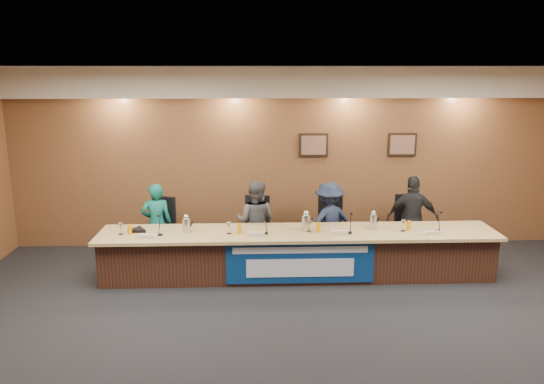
{
  "coord_description": "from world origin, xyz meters",
  "views": [
    {
      "loc": [
        -0.7,
        -5.4,
        3.2
      ],
      "look_at": [
        -0.39,
        2.63,
        1.31
      ],
      "focal_mm": 35.0,
      "sensor_mm": 36.0,
      "label": 1
    }
  ],
  "objects_px": {
    "panelist_d": "(412,218)",
    "speakerphone": "(138,230)",
    "panelist_a": "(157,224)",
    "carafe_right": "(373,222)",
    "banner": "(300,263)",
    "office_chair_a": "(158,234)",
    "panelist_b": "(256,222)",
    "office_chair_d": "(410,231)",
    "carafe_left": "(186,226)",
    "dais_body": "(298,255)",
    "carafe_mid": "(306,223)",
    "office_chair_b": "(256,233)",
    "panelist_c": "(329,222)",
    "office_chair_c": "(328,232)"
  },
  "relations": [
    {
      "from": "panelist_d",
      "to": "speakerphone",
      "type": "bearing_deg",
      "value": 15.07
    },
    {
      "from": "panelist_a",
      "to": "carafe_right",
      "type": "height_order",
      "value": "panelist_a"
    },
    {
      "from": "banner",
      "to": "office_chair_a",
      "type": "distance_m",
      "value": 2.57
    },
    {
      "from": "panelist_b",
      "to": "carafe_right",
      "type": "bearing_deg",
      "value": 176.7
    },
    {
      "from": "panelist_a",
      "to": "office_chair_d",
      "type": "xyz_separation_m",
      "value": [
        4.27,
        0.1,
        -0.2
      ]
    },
    {
      "from": "panelist_b",
      "to": "carafe_left",
      "type": "relative_size",
      "value": 6.26
    },
    {
      "from": "panelist_b",
      "to": "carafe_right",
      "type": "xyz_separation_m",
      "value": [
        1.82,
        -0.65,
        0.17
      ]
    },
    {
      "from": "panelist_d",
      "to": "office_chair_a",
      "type": "bearing_deg",
      "value": 5.64
    },
    {
      "from": "dais_body",
      "to": "carafe_mid",
      "type": "height_order",
      "value": "carafe_mid"
    },
    {
      "from": "panelist_b",
      "to": "office_chair_a",
      "type": "distance_m",
      "value": 1.65
    },
    {
      "from": "panelist_a",
      "to": "carafe_left",
      "type": "height_order",
      "value": "panelist_a"
    },
    {
      "from": "dais_body",
      "to": "panelist_b",
      "type": "distance_m",
      "value": 0.99
    },
    {
      "from": "office_chair_b",
      "to": "speakerphone",
      "type": "height_order",
      "value": "speakerphone"
    },
    {
      "from": "carafe_left",
      "to": "carafe_right",
      "type": "distance_m",
      "value": 2.87
    },
    {
      "from": "panelist_b",
      "to": "office_chair_b",
      "type": "height_order",
      "value": "panelist_b"
    },
    {
      "from": "panelist_b",
      "to": "panelist_c",
      "type": "bearing_deg",
      "value": -163.49
    },
    {
      "from": "office_chair_b",
      "to": "office_chair_d",
      "type": "height_order",
      "value": "same"
    },
    {
      "from": "office_chair_d",
      "to": "carafe_right",
      "type": "height_order",
      "value": "carafe_right"
    },
    {
      "from": "panelist_a",
      "to": "panelist_c",
      "type": "xyz_separation_m",
      "value": [
        2.86,
        0.0,
        -0.0
      ]
    },
    {
      "from": "panelist_d",
      "to": "carafe_left",
      "type": "bearing_deg",
      "value": 17.94
    },
    {
      "from": "panelist_c",
      "to": "carafe_right",
      "type": "relative_size",
      "value": 5.51
    },
    {
      "from": "office_chair_b",
      "to": "office_chair_c",
      "type": "bearing_deg",
      "value": 9.27
    },
    {
      "from": "panelist_b",
      "to": "office_chair_d",
      "type": "height_order",
      "value": "panelist_b"
    },
    {
      "from": "panelist_a",
      "to": "office_chair_b",
      "type": "xyz_separation_m",
      "value": [
        1.63,
        0.1,
        -0.2
      ]
    },
    {
      "from": "office_chair_c",
      "to": "carafe_mid",
      "type": "bearing_deg",
      "value": -103.11
    },
    {
      "from": "office_chair_b",
      "to": "carafe_left",
      "type": "distance_m",
      "value": 1.39
    },
    {
      "from": "banner",
      "to": "office_chair_c",
      "type": "bearing_deg",
      "value": 63.96
    },
    {
      "from": "dais_body",
      "to": "office_chair_d",
      "type": "distance_m",
      "value": 2.13
    },
    {
      "from": "panelist_c",
      "to": "carafe_left",
      "type": "height_order",
      "value": "panelist_c"
    },
    {
      "from": "panelist_d",
      "to": "speakerphone",
      "type": "xyz_separation_m",
      "value": [
        -4.45,
        -0.63,
        0.05
      ]
    },
    {
      "from": "panelist_b",
      "to": "panelist_c",
      "type": "xyz_separation_m",
      "value": [
        1.23,
        0.0,
        -0.02
      ]
    },
    {
      "from": "office_chair_b",
      "to": "carafe_mid",
      "type": "bearing_deg",
      "value": -36.16
    },
    {
      "from": "banner",
      "to": "carafe_mid",
      "type": "height_order",
      "value": "carafe_mid"
    },
    {
      "from": "panelist_b",
      "to": "panelist_d",
      "type": "bearing_deg",
      "value": -163.49
    },
    {
      "from": "office_chair_a",
      "to": "carafe_mid",
      "type": "relative_size",
      "value": 1.9
    },
    {
      "from": "office_chair_a",
      "to": "panelist_c",
      "type": "bearing_deg",
      "value": 18.96
    },
    {
      "from": "panelist_d",
      "to": "panelist_b",
      "type": "bearing_deg",
      "value": 6.98
    },
    {
      "from": "office_chair_a",
      "to": "office_chair_c",
      "type": "distance_m",
      "value": 2.86
    },
    {
      "from": "carafe_mid",
      "to": "office_chair_c",
      "type": "bearing_deg",
      "value": 59.52
    },
    {
      "from": "dais_body",
      "to": "office_chair_a",
      "type": "bearing_deg",
      "value": 161.51
    },
    {
      "from": "panelist_b",
      "to": "panelist_c",
      "type": "height_order",
      "value": "panelist_b"
    },
    {
      "from": "dais_body",
      "to": "banner",
      "type": "height_order",
      "value": "banner"
    },
    {
      "from": "office_chair_a",
      "to": "office_chair_b",
      "type": "height_order",
      "value": "same"
    },
    {
      "from": "panelist_b",
      "to": "speakerphone",
      "type": "xyz_separation_m",
      "value": [
        -1.81,
        -0.63,
        0.07
      ]
    },
    {
      "from": "carafe_mid",
      "to": "speakerphone",
      "type": "relative_size",
      "value": 0.79
    },
    {
      "from": "panelist_b",
      "to": "office_chair_a",
      "type": "xyz_separation_m",
      "value": [
        -1.63,
        0.1,
        -0.22
      ]
    },
    {
      "from": "office_chair_c",
      "to": "panelist_c",
      "type": "bearing_deg",
      "value": -72.63
    },
    {
      "from": "carafe_left",
      "to": "speakerphone",
      "type": "relative_size",
      "value": 0.7
    },
    {
      "from": "office_chair_c",
      "to": "speakerphone",
      "type": "relative_size",
      "value": 1.5
    },
    {
      "from": "banner",
      "to": "panelist_b",
      "type": "distance_m",
      "value": 1.3
    }
  ]
}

